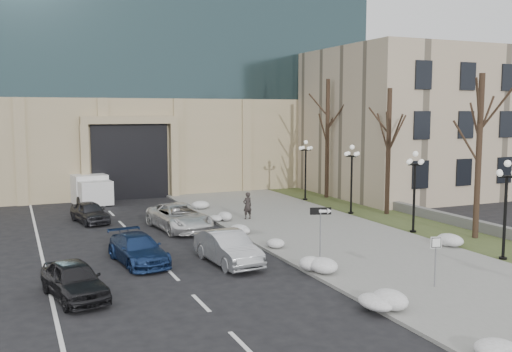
{
  "coord_description": "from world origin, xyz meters",
  "views": [
    {
      "loc": [
        -12.64,
        -13.34,
        7.0
      ],
      "look_at": [
        -0.52,
        14.76,
        3.5
      ],
      "focal_mm": 40.0,
      "sensor_mm": 36.0,
      "label": 1
    }
  ],
  "objects_px": {
    "car_b": "(228,248)",
    "lamppost_c": "(352,170)",
    "lamppost_d": "(306,162)",
    "one_way_sign": "(324,218)",
    "lamppost_b": "(415,181)",
    "car_a": "(74,280)",
    "pedestrian": "(247,206)",
    "keep_sign": "(436,251)",
    "car_d": "(179,217)",
    "car_e": "(90,212)",
    "car_c": "(138,249)",
    "box_truck": "(86,188)",
    "lamppost_a": "(506,196)"
  },
  "relations": [
    {
      "from": "lamppost_b",
      "to": "lamppost_c",
      "type": "height_order",
      "value": "same"
    },
    {
      "from": "car_e",
      "to": "one_way_sign",
      "type": "bearing_deg",
      "value": -71.74
    },
    {
      "from": "keep_sign",
      "to": "lamppost_b",
      "type": "bearing_deg",
      "value": 70.17
    },
    {
      "from": "car_d",
      "to": "lamppost_d",
      "type": "distance_m",
      "value": 13.88
    },
    {
      "from": "car_e",
      "to": "keep_sign",
      "type": "distance_m",
      "value": 22.13
    },
    {
      "from": "car_a",
      "to": "car_e",
      "type": "distance_m",
      "value": 15.01
    },
    {
      "from": "car_e",
      "to": "one_way_sign",
      "type": "height_order",
      "value": "one_way_sign"
    },
    {
      "from": "box_truck",
      "to": "pedestrian",
      "type": "bearing_deg",
      "value": -62.33
    },
    {
      "from": "lamppost_c",
      "to": "lamppost_d",
      "type": "relative_size",
      "value": 1.0
    },
    {
      "from": "car_d",
      "to": "car_e",
      "type": "xyz_separation_m",
      "value": [
        -4.58,
        4.34,
        -0.1
      ]
    },
    {
      "from": "pedestrian",
      "to": "lamppost_a",
      "type": "xyz_separation_m",
      "value": [
        7.22,
        -13.85,
        2.09
      ]
    },
    {
      "from": "car_b",
      "to": "lamppost_c",
      "type": "relative_size",
      "value": 0.96
    },
    {
      "from": "lamppost_d",
      "to": "car_a",
      "type": "bearing_deg",
      "value": -138.0
    },
    {
      "from": "lamppost_d",
      "to": "box_truck",
      "type": "bearing_deg",
      "value": 157.0
    },
    {
      "from": "pedestrian",
      "to": "lamppost_b",
      "type": "distance_m",
      "value": 10.51
    },
    {
      "from": "keep_sign",
      "to": "car_a",
      "type": "bearing_deg",
      "value": 175.3
    },
    {
      "from": "one_way_sign",
      "to": "lamppost_c",
      "type": "height_order",
      "value": "lamppost_c"
    },
    {
      "from": "lamppost_a",
      "to": "car_b",
      "type": "bearing_deg",
      "value": 158.78
    },
    {
      "from": "box_truck",
      "to": "lamppost_d",
      "type": "height_order",
      "value": "lamppost_d"
    },
    {
      "from": "car_d",
      "to": "box_truck",
      "type": "distance_m",
      "value": 13.8
    },
    {
      "from": "pedestrian",
      "to": "car_e",
      "type": "bearing_deg",
      "value": -30.07
    },
    {
      "from": "car_a",
      "to": "lamppost_b",
      "type": "xyz_separation_m",
      "value": [
        18.98,
        4.1,
        2.37
      ]
    },
    {
      "from": "pedestrian",
      "to": "lamppost_b",
      "type": "relative_size",
      "value": 0.36
    },
    {
      "from": "box_truck",
      "to": "lamppost_a",
      "type": "xyz_separation_m",
      "value": [
        15.7,
        -26.16,
        2.01
      ]
    },
    {
      "from": "keep_sign",
      "to": "lamppost_b",
      "type": "height_order",
      "value": "lamppost_b"
    },
    {
      "from": "car_c",
      "to": "lamppost_d",
      "type": "bearing_deg",
      "value": 32.45
    },
    {
      "from": "car_b",
      "to": "car_c",
      "type": "relative_size",
      "value": 1.0
    },
    {
      "from": "lamppost_a",
      "to": "lamppost_c",
      "type": "distance_m",
      "value": 13.0
    },
    {
      "from": "car_b",
      "to": "lamppost_a",
      "type": "height_order",
      "value": "lamppost_a"
    },
    {
      "from": "keep_sign",
      "to": "one_way_sign",
      "type": "bearing_deg",
      "value": 130.72
    },
    {
      "from": "one_way_sign",
      "to": "lamppost_a",
      "type": "relative_size",
      "value": 0.57
    },
    {
      "from": "box_truck",
      "to": "lamppost_d",
      "type": "xyz_separation_m",
      "value": [
        15.7,
        -6.66,
        2.01
      ]
    },
    {
      "from": "box_truck",
      "to": "lamppost_a",
      "type": "distance_m",
      "value": 30.58
    },
    {
      "from": "car_d",
      "to": "lamppost_a",
      "type": "distance_m",
      "value": 17.73
    },
    {
      "from": "car_a",
      "to": "pedestrian",
      "type": "relative_size",
      "value": 2.4
    },
    {
      "from": "car_b",
      "to": "box_truck",
      "type": "relative_size",
      "value": 0.64
    },
    {
      "from": "car_d",
      "to": "one_way_sign",
      "type": "bearing_deg",
      "value": -76.25
    },
    {
      "from": "lamppost_c",
      "to": "pedestrian",
      "type": "bearing_deg",
      "value": 173.31
    },
    {
      "from": "lamppost_a",
      "to": "lamppost_b",
      "type": "bearing_deg",
      "value": 90.0
    },
    {
      "from": "box_truck",
      "to": "lamppost_a",
      "type": "relative_size",
      "value": 1.5
    },
    {
      "from": "lamppost_a",
      "to": "lamppost_c",
      "type": "bearing_deg",
      "value": 90.0
    },
    {
      "from": "car_d",
      "to": "one_way_sign",
      "type": "distance_m",
      "value": 11.11
    },
    {
      "from": "lamppost_d",
      "to": "one_way_sign",
      "type": "bearing_deg",
      "value": -115.73
    },
    {
      "from": "car_a",
      "to": "lamppost_a",
      "type": "relative_size",
      "value": 0.87
    },
    {
      "from": "one_way_sign",
      "to": "car_d",
      "type": "bearing_deg",
      "value": 128.23
    },
    {
      "from": "car_e",
      "to": "one_way_sign",
      "type": "relative_size",
      "value": 1.46
    },
    {
      "from": "car_c",
      "to": "one_way_sign",
      "type": "relative_size",
      "value": 1.69
    },
    {
      "from": "car_c",
      "to": "car_e",
      "type": "xyz_separation_m",
      "value": [
        -0.8,
        10.81,
        0.01
      ]
    },
    {
      "from": "car_a",
      "to": "car_d",
      "type": "distance_m",
      "value": 12.6
    },
    {
      "from": "car_c",
      "to": "lamppost_b",
      "type": "height_order",
      "value": "lamppost_b"
    }
  ]
}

